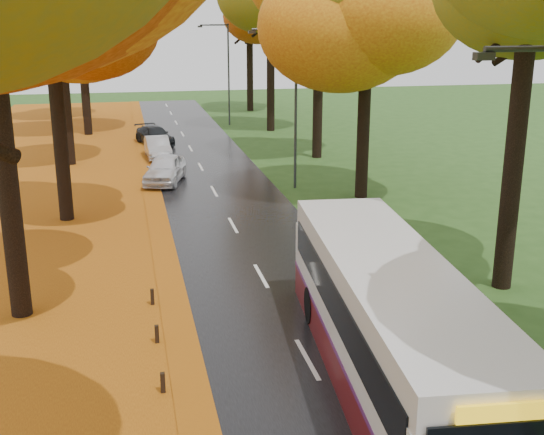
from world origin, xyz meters
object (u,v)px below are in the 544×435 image
object	(u,v)px
car_white	(165,169)
bus	(389,321)
car_silver	(158,147)
streetlamp_far	(225,66)
car_dark	(155,135)
streetlamp_mid	(291,96)

from	to	relation	value
car_white	bus	bearing A→B (deg)	-64.04
car_silver	car_white	bearing A→B (deg)	-92.81
streetlamp_far	car_white	distance (m)	20.89
car_dark	streetlamp_mid	bearing A→B (deg)	-83.80
streetlamp_far	car_dark	bearing A→B (deg)	-128.20
streetlamp_far	car_silver	xyz separation A→B (m)	(-6.24, -12.75, -4.02)
car_white	car_dark	distance (m)	11.70
streetlamp_far	car_dark	xyz separation A→B (m)	(-6.18, -7.86, -4.06)
streetlamp_far	car_white	xyz separation A→B (m)	(-6.20, -19.55, -3.94)
streetlamp_far	car_dark	size ratio (longest dim) A/B	1.90
streetlamp_mid	car_white	distance (m)	7.75
streetlamp_far	bus	distance (m)	41.66
streetlamp_mid	streetlamp_far	world-z (taller)	same
streetlamp_far	bus	bearing A→B (deg)	-93.29
car_silver	streetlamp_mid	bearing A→B (deg)	-59.09
streetlamp_mid	car_dark	xyz separation A→B (m)	(-6.18, 14.14, -4.06)
car_silver	streetlamp_far	bearing A→B (deg)	60.83
streetlamp_mid	bus	distance (m)	19.86
streetlamp_far	car_silver	size ratio (longest dim) A/B	2.02
bus	car_dark	world-z (taller)	bus
streetlamp_far	bus	size ratio (longest dim) A/B	0.68
car_silver	car_dark	xyz separation A→B (m)	(0.06, 4.90, -0.04)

